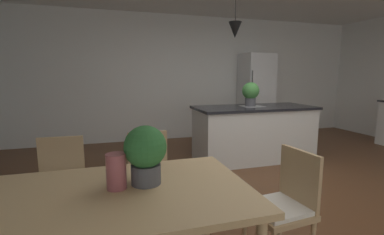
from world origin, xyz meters
name	(u,v)px	position (x,y,z in m)	size (l,w,h in m)	color
ground_plane	(274,194)	(0.00, 0.00, -0.02)	(10.00, 8.40, 0.04)	brown
wall_back_kitchen	(195,78)	(0.00, 3.26, 1.35)	(10.00, 0.12, 2.70)	white
dining_table	(105,203)	(-1.92, -1.11, 0.66)	(1.75, 1.01, 0.73)	tan
chair_far_left	(60,185)	(-2.31, -0.23, 0.47)	(0.42, 0.42, 0.87)	tan
chair_far_right	(151,175)	(-1.53, -0.23, 0.47)	(0.41, 0.41, 0.87)	tan
chair_kitchen_end	(284,204)	(-0.68, -1.10, 0.47)	(0.44, 0.44, 0.87)	tan
kitchen_island	(254,132)	(0.43, 1.30, 0.46)	(1.99, 0.87, 0.91)	silver
refrigerator	(256,96)	(1.35, 2.86, 0.95)	(0.66, 0.67, 1.89)	silver
pendant_over_island_main	(235,30)	(0.04, 1.30, 2.11)	(0.20, 0.20, 0.71)	black
potted_plant_on_island	(251,93)	(0.35, 1.30, 1.13)	(0.28, 0.28, 0.40)	#4C4C51
potted_plant_on_table	(145,152)	(-1.66, -1.03, 0.93)	(0.27, 0.27, 0.38)	#4C4C51
vase_on_dining_table	(116,171)	(-1.85, -1.06, 0.83)	(0.12, 0.12, 0.22)	#994C51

